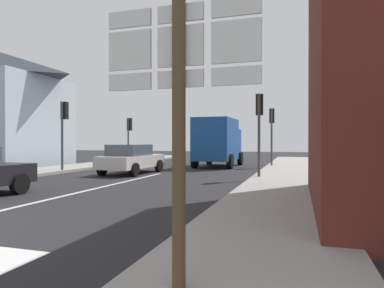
# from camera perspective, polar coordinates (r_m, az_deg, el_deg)

# --- Properties ---
(ground_plane) EXTENTS (80.00, 80.00, 0.00)m
(ground_plane) POSITION_cam_1_polar(r_m,az_deg,el_deg) (15.68, -8.11, -5.53)
(ground_plane) COLOR #232326
(sidewalk_right) EXTENTS (2.80, 44.00, 0.14)m
(sidewalk_right) POSITION_cam_1_polar(r_m,az_deg,el_deg) (12.20, 14.75, -6.93)
(sidewalk_right) COLOR gray
(sidewalk_right) RESTS_ON ground
(lane_centre_stripe) EXTENTS (0.16, 12.00, 0.01)m
(lane_centre_stripe) POSITION_cam_1_polar(r_m,az_deg,el_deg) (12.21, -16.24, -7.23)
(lane_centre_stripe) COLOR silver
(lane_centre_stripe) RESTS_ON ground
(sedan_far) EXTENTS (2.07, 4.25, 1.47)m
(sedan_far) POSITION_cam_1_polar(r_m,az_deg,el_deg) (17.67, -9.98, -2.38)
(sedan_far) COLOR beige
(sedan_far) RESTS_ON ground
(delivery_truck) EXTENTS (2.54, 5.03, 3.05)m
(delivery_truck) POSITION_cam_1_polar(r_m,az_deg,el_deg) (22.20, 4.32, 0.50)
(delivery_truck) COLOR #19478C
(delivery_truck) RESTS_ON ground
(route_sign_post) EXTENTS (1.66, 0.14, 3.20)m
(route_sign_post) POSITION_cam_1_polar(r_m,az_deg,el_deg) (3.56, -2.08, 6.37)
(route_sign_post) COLOR brown
(route_sign_post) RESTS_ON ground
(traffic_light_far_right) EXTENTS (0.30, 0.49, 3.67)m
(traffic_light_far_right) POSITION_cam_1_polar(r_m,az_deg,el_deg) (22.12, 13.04, 3.26)
(traffic_light_far_right) COLOR #47474C
(traffic_light_far_right) RESTS_ON ground
(traffic_light_near_right) EXTENTS (0.30, 0.49, 3.66)m
(traffic_light_near_right) POSITION_cam_1_polar(r_m,az_deg,el_deg) (15.10, 11.07, 4.53)
(traffic_light_near_right) COLOR #47474C
(traffic_light_near_right) RESTS_ON ground
(traffic_light_far_left) EXTENTS (0.30, 0.49, 3.31)m
(traffic_light_far_left) POSITION_cam_1_polar(r_m,az_deg,el_deg) (25.37, -10.33, 2.30)
(traffic_light_far_left) COLOR #47474C
(traffic_light_far_left) RESTS_ON ground
(traffic_light_near_left) EXTENTS (0.30, 0.49, 3.69)m
(traffic_light_near_left) POSITION_cam_1_polar(r_m,az_deg,el_deg) (19.25, -20.40, 3.70)
(traffic_light_near_left) COLOR #47474C
(traffic_light_near_left) RESTS_ON ground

